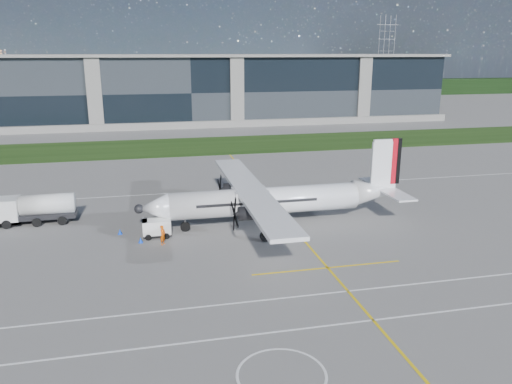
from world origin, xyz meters
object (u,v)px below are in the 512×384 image
(fuel_tanker_truck, at_px, (30,210))
(safety_cone_fwd, at_px, (120,232))
(safety_cone_stbdwing, at_px, (226,188))
(pylon_east, at_px, (386,55))
(turboprop_aircraft, at_px, (275,185))
(ground_crew_person, at_px, (163,234))
(baggage_tug, at_px, (157,228))
(safety_cone_nose_stbd, at_px, (150,224))
(safety_cone_nose_port, at_px, (141,240))

(fuel_tanker_truck, height_order, safety_cone_fwd, fuel_tanker_truck)
(fuel_tanker_truck, bearing_deg, safety_cone_stbdwing, 21.75)
(pylon_east, height_order, turboprop_aircraft, pylon_east)
(fuel_tanker_truck, relative_size, safety_cone_fwd, 15.24)
(turboprop_aircraft, xyz_separation_m, safety_cone_fwd, (-14.44, 0.54, -3.73))
(safety_cone_stbdwing, bearing_deg, ground_crew_person, -116.53)
(pylon_east, height_order, ground_crew_person, pylon_east)
(baggage_tug, relative_size, safety_cone_stbdwing, 5.32)
(pylon_east, relative_size, safety_cone_stbdwing, 60.00)
(safety_cone_nose_stbd, bearing_deg, turboprop_aircraft, -9.43)
(fuel_tanker_truck, xyz_separation_m, safety_cone_fwd, (8.46, -4.90, -1.18))
(safety_cone_nose_port, distance_m, safety_cone_stbdwing, 18.60)
(turboprop_aircraft, height_order, safety_cone_stbdwing, turboprop_aircraft)
(safety_cone_fwd, distance_m, safety_cone_stbdwing, 17.70)
(baggage_tug, bearing_deg, pylon_east, 57.10)
(pylon_east, relative_size, safety_cone_fwd, 60.00)
(pylon_east, bearing_deg, ground_crew_person, -122.43)
(pylon_east, bearing_deg, safety_cone_nose_port, -123.10)
(safety_cone_fwd, distance_m, safety_cone_nose_port, 3.16)
(fuel_tanker_truck, relative_size, safety_cone_nose_stbd, 15.24)
(baggage_tug, distance_m, ground_crew_person, 2.06)
(safety_cone_fwd, distance_m, safety_cone_nose_stbd, 3.10)
(ground_crew_person, relative_size, safety_cone_stbdwing, 3.96)
(fuel_tanker_truck, distance_m, baggage_tug, 13.36)
(turboprop_aircraft, bearing_deg, safety_cone_fwd, 177.87)
(pylon_east, bearing_deg, baggage_tug, -122.90)
(baggage_tug, bearing_deg, safety_cone_nose_port, -141.37)
(ground_crew_person, distance_m, safety_cone_nose_port, 2.21)
(turboprop_aircraft, height_order, fuel_tanker_truck, turboprop_aircraft)
(fuel_tanker_truck, xyz_separation_m, safety_cone_stbdwing, (20.42, 8.15, -1.18))
(safety_cone_nose_port, distance_m, safety_cone_nose_stbd, 4.07)
(turboprop_aircraft, distance_m, safety_cone_fwd, 14.92)
(ground_crew_person, relative_size, safety_cone_nose_stbd, 3.96)
(baggage_tug, distance_m, safety_cone_fwd, 3.63)
(turboprop_aircraft, relative_size, safety_cone_nose_port, 53.11)
(ground_crew_person, bearing_deg, baggage_tug, 45.71)
(ground_crew_person, height_order, safety_cone_fwd, ground_crew_person)
(turboprop_aircraft, relative_size, safety_cone_stbdwing, 53.11)
(fuel_tanker_truck, bearing_deg, pylon_east, 52.76)
(safety_cone_stbdwing, bearing_deg, safety_cone_nose_port, -122.93)
(fuel_tanker_truck, relative_size, baggage_tug, 2.87)
(safety_cone_stbdwing, bearing_deg, turboprop_aircraft, -79.64)
(fuel_tanker_truck, height_order, ground_crew_person, fuel_tanker_truck)
(pylon_east, xyz_separation_m, safety_cone_stbdwing, (-85.99, -131.83, -14.75))
(safety_cone_nose_port, bearing_deg, safety_cone_nose_stbd, 76.96)
(safety_cone_fwd, xyz_separation_m, safety_cone_nose_stbd, (2.76, 1.40, 0.00))
(safety_cone_nose_port, relative_size, safety_cone_nose_stbd, 1.00)
(baggage_tug, bearing_deg, safety_cone_nose_stbd, 100.96)
(baggage_tug, bearing_deg, ground_crew_person, -77.60)
(ground_crew_person, height_order, safety_cone_stbdwing, ground_crew_person)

